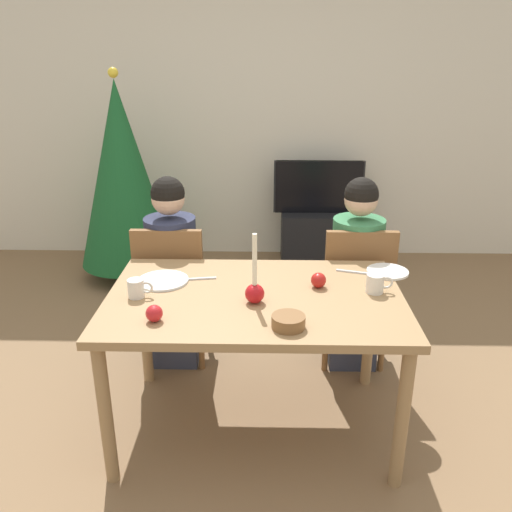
{
  "coord_description": "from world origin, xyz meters",
  "views": [
    {
      "loc": [
        0.05,
        -2.26,
        1.83
      ],
      "look_at": [
        0.0,
        0.2,
        0.87
      ],
      "focal_mm": 37.04,
      "sensor_mm": 36.0,
      "label": 1
    }
  ],
  "objects": [
    {
      "name": "chair_left",
      "position": [
        -0.51,
        0.61,
        0.51
      ],
      "size": [
        0.4,
        0.4,
        0.9
      ],
      "color": "brown",
      "rests_on": "ground"
    },
    {
      "name": "tv_stand",
      "position": [
        0.51,
        2.3,
        0.24
      ],
      "size": [
        0.64,
        0.4,
        0.48
      ],
      "primitive_type": "cube",
      "color": "black",
      "rests_on": "ground"
    },
    {
      "name": "candle_centerpiece",
      "position": [
        -0.0,
        -0.08,
        0.82
      ],
      "size": [
        0.09,
        0.09,
        0.33
      ],
      "color": "red",
      "rests_on": "dining_table"
    },
    {
      "name": "apple_by_left_plate",
      "position": [
        -0.42,
        -0.27,
        0.79
      ],
      "size": [
        0.07,
        0.07,
        0.07
      ],
      "primitive_type": "sphere",
      "color": "red",
      "rests_on": "dining_table"
    },
    {
      "name": "plate_right",
      "position": [
        0.68,
        0.29,
        0.76
      ],
      "size": [
        0.22,
        0.22,
        0.01
      ],
      "primitive_type": "cylinder",
      "color": "white",
      "rests_on": "dining_table"
    },
    {
      "name": "person_right_child",
      "position": [
        0.58,
        0.64,
        0.57
      ],
      "size": [
        0.3,
        0.3,
        1.17
      ],
      "color": "#33384C",
      "rests_on": "ground"
    },
    {
      "name": "apple_near_candle",
      "position": [
        0.31,
        0.1,
        0.79
      ],
      "size": [
        0.07,
        0.07,
        0.07
      ],
      "primitive_type": "sphere",
      "color": "#B31C18",
      "rests_on": "dining_table"
    },
    {
      "name": "back_wall",
      "position": [
        0.0,
        2.6,
        1.3
      ],
      "size": [
        6.4,
        0.1,
        2.6
      ],
      "primitive_type": "cube",
      "color": "beige",
      "rests_on": "ground"
    },
    {
      "name": "fork_right",
      "position": [
        0.51,
        0.28,
        0.75
      ],
      "size": [
        0.18,
        0.06,
        0.01
      ],
      "primitive_type": "cube",
      "rotation": [
        0.0,
        0.0,
        -0.28
      ],
      "color": "silver",
      "rests_on": "dining_table"
    },
    {
      "name": "mug_left",
      "position": [
        -0.55,
        -0.03,
        0.79
      ],
      "size": [
        0.12,
        0.08,
        0.09
      ],
      "color": "silver",
      "rests_on": "dining_table"
    },
    {
      "name": "fork_left",
      "position": [
        -0.29,
        0.18,
        0.75
      ],
      "size": [
        0.18,
        0.04,
        0.01
      ],
      "primitive_type": "cube",
      "rotation": [
        0.0,
        0.0,
        0.16
      ],
      "color": "silver",
      "rests_on": "dining_table"
    },
    {
      "name": "ground_plane",
      "position": [
        0.0,
        0.0,
        0.0
      ],
      "size": [
        7.68,
        7.68,
        0.0
      ],
      "primitive_type": "plane",
      "color": "brown"
    },
    {
      "name": "christmas_tree",
      "position": [
        -1.12,
        1.94,
        0.89
      ],
      "size": [
        0.79,
        0.79,
        1.71
      ],
      "color": "brown",
      "rests_on": "ground"
    },
    {
      "name": "person_left_child",
      "position": [
        -0.51,
        0.64,
        0.57
      ],
      "size": [
        0.3,
        0.3,
        1.17
      ],
      "color": "#33384C",
      "rests_on": "ground"
    },
    {
      "name": "tv",
      "position": [
        0.51,
        2.3,
        0.71
      ],
      "size": [
        0.79,
        0.05,
        0.46
      ],
      "color": "black",
      "rests_on": "tv_stand"
    },
    {
      "name": "bowl_walnuts",
      "position": [
        0.15,
        -0.31,
        0.78
      ],
      "size": [
        0.14,
        0.14,
        0.05
      ],
      "primitive_type": "cylinder",
      "color": "brown",
      "rests_on": "dining_table"
    },
    {
      "name": "chair_right",
      "position": [
        0.58,
        0.61,
        0.51
      ],
      "size": [
        0.4,
        0.4,
        0.9
      ],
      "color": "brown",
      "rests_on": "ground"
    },
    {
      "name": "plate_left",
      "position": [
        -0.46,
        0.14,
        0.76
      ],
      "size": [
        0.26,
        0.26,
        0.01
      ],
      "primitive_type": "cylinder",
      "color": "silver",
      "rests_on": "dining_table"
    },
    {
      "name": "mug_right",
      "position": [
        0.57,
        0.04,
        0.8
      ],
      "size": [
        0.13,
        0.08,
        0.09
      ],
      "color": "silver",
      "rests_on": "dining_table"
    },
    {
      "name": "dining_table",
      "position": [
        0.0,
        0.0,
        0.67
      ],
      "size": [
        1.4,
        0.9,
        0.75
      ],
      "color": "#99754C",
      "rests_on": "ground"
    }
  ]
}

